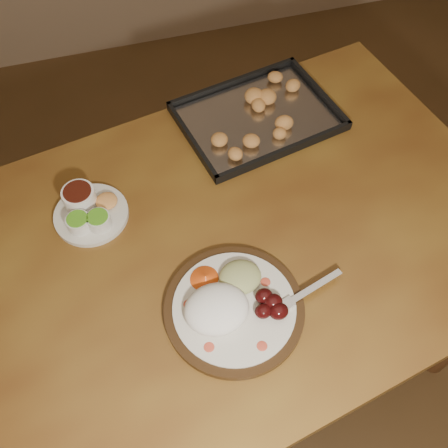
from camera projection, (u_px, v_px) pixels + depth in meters
name	position (u px, v px, depth m)	size (l,w,h in m)	color
ground	(300.00, 396.00, 1.69)	(4.00, 4.00, 0.00)	#52361C
dining_table	(205.00, 267.00, 1.22)	(1.64, 1.17, 0.75)	brown
dinner_plate	(231.00, 305.00, 1.04)	(0.39, 0.30, 0.07)	black
condiment_saucer	(88.00, 210.00, 1.17)	(0.18, 0.18, 0.06)	beige
baking_tray	(258.00, 116.00, 1.35)	(0.46, 0.38, 0.04)	black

